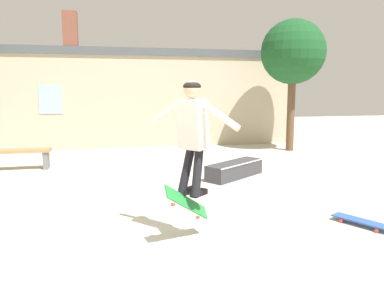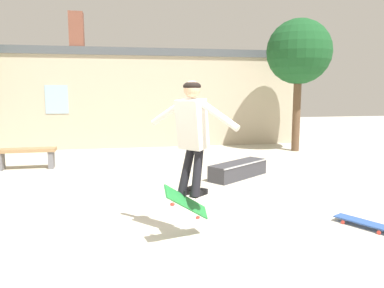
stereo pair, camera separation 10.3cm
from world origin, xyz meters
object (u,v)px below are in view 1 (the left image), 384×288
Objects in this scene: park_bench at (20,155)px; skater at (192,128)px; skate_ledge at (235,170)px; tree_right at (293,53)px; skateboard_flipping at (187,203)px; skateboard_resting at (362,221)px.

park_bench is 0.98× the size of skater.
park_bench is at bearing 123.06° from skate_ledge.
tree_right is 2.84× the size of skater.
park_bench is at bearing 86.93° from skateboard_flipping.
skateboard_flipping is at bearing -60.06° from park_bench.
skater is 1.74× the size of skateboard_resting.
tree_right is 7.38m from skateboard_resting.
tree_right is 2.89× the size of park_bench.
skate_ledge is at bearing 27.80° from skateboard_flipping.
skate_ledge is at bearing -14.52° from skateboard_resting.
skate_ledge is at bearing 21.69° from skater.
skateboard_flipping reaches higher than park_bench.
tree_right is 6.69× the size of skateboard_flipping.
park_bench is at bearing 19.29° from skateboard_resting.
skateboard_resting is (-2.12, -6.41, -2.98)m from tree_right.
skateboard_flipping is at bearing -153.98° from skate_ledge.
skateboard_flipping is (-1.74, -3.26, 0.34)m from skate_ledge.
park_bench is 6.07m from skater.
skater is at bearing -6.61° from skateboard_flipping.
park_bench is 1.70× the size of skateboard_resting.
skateboard_flipping is (3.07, -5.12, 0.16)m from park_bench.
tree_right is at bearing 8.60° from park_bench.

